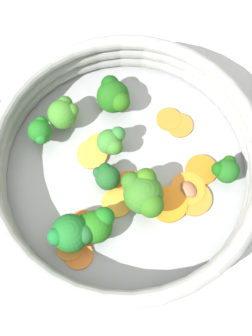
{
  "coord_description": "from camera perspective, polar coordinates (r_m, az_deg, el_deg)",
  "views": [
    {
      "loc": [
        0.05,
        0.18,
        0.58
      ],
      "look_at": [
        0.0,
        0.0,
        0.03
      ],
      "focal_mm": 50.0,
      "sensor_mm": 36.0,
      "label": 1
    }
  ],
  "objects": [
    {
      "name": "broccoli_floret_8",
      "position": [
        0.6,
        -10.4,
        4.44
      ],
      "size": [
        0.03,
        0.04,
        0.04
      ],
      "color": "#619452",
      "rests_on": "skillet"
    },
    {
      "name": "carrot_slice_4",
      "position": [
        0.62,
        5.21,
        5.96
      ],
      "size": [
        0.04,
        0.04,
        0.0
      ],
      "primitive_type": "cylinder",
      "rotation": [
        0.0,
        0.0,
        2.58
      ],
      "color": "orange",
      "rests_on": "skillet"
    },
    {
      "name": "carrot_slice_6",
      "position": [
        0.59,
        7.55,
        -2.55
      ],
      "size": [
        0.06,
        0.06,
        0.01
      ],
      "primitive_type": "cylinder",
      "rotation": [
        0.0,
        0.0,
        2.12
      ],
      "color": "orange",
      "rests_on": "skillet"
    },
    {
      "name": "carrot_slice_9",
      "position": [
        0.58,
        -5.15,
        -7.16
      ],
      "size": [
        0.04,
        0.04,
        0.01
      ],
      "primitive_type": "cylinder",
      "rotation": [
        0.0,
        0.0,
        3.19
      ],
      "color": "#E25B1D",
      "rests_on": "skillet"
    },
    {
      "name": "carrot_slice_10",
      "position": [
        0.57,
        -6.95,
        -9.69
      ],
      "size": [
        0.04,
        0.04,
        0.01
      ],
      "primitive_type": "cylinder",
      "rotation": [
        0.0,
        0.0,
        0.96
      ],
      "color": "orange",
      "rests_on": "skillet"
    },
    {
      "name": "broccoli_floret_4",
      "position": [
        0.61,
        -1.51,
        8.79
      ],
      "size": [
        0.04,
        0.05,
        0.05
      ],
      "color": "#80A967",
      "rests_on": "skillet"
    },
    {
      "name": "carrot_slice_5",
      "position": [
        0.59,
        0.68,
        -2.04
      ],
      "size": [
        0.04,
        0.04,
        0.0
      ],
      "primitive_type": "cylinder",
      "rotation": [
        0.0,
        0.0,
        1.63
      ],
      "color": "orange",
      "rests_on": "skillet"
    },
    {
      "name": "carrot_slice_7",
      "position": [
        0.59,
        8.27,
        -3.73
      ],
      "size": [
        0.06,
        0.06,
        0.0
      ],
      "primitive_type": "cylinder",
      "rotation": [
        0.0,
        0.0,
        2.28
      ],
      "color": "orange",
      "rests_on": "skillet"
    },
    {
      "name": "skillet",
      "position": [
        0.6,
        -0.0,
        -0.65
      ],
      "size": [
        0.32,
        0.32,
        0.01
      ],
      "primitive_type": "cylinder",
      "color": "#939699",
      "rests_on": "ground_plane"
    },
    {
      "name": "skillet_rivet_right",
      "position": [
        0.62,
        -14.34,
        1.5
      ],
      "size": [
        0.01,
        0.01,
        0.01
      ],
      "primitive_type": "sphere",
      "color": "#8F9799",
      "rests_on": "skillet"
    },
    {
      "name": "skillet_rivet_left",
      "position": [
        0.64,
        -11.22,
        7.59
      ],
      "size": [
        0.01,
        0.01,
        0.01
      ],
      "primitive_type": "sphere",
      "color": "#969A94",
      "rests_on": "skillet"
    },
    {
      "name": "mushroom_piece_0",
      "position": [
        0.59,
        7.63,
        -2.63
      ],
      "size": [
        0.03,
        0.03,
        0.01
      ],
      "primitive_type": "ellipsoid",
      "rotation": [
        0.0,
        0.0,
        1.98
      ],
      "color": "#8B5C3E",
      "rests_on": "skillet"
    },
    {
      "name": "broccoli_floret_5",
      "position": [
        0.55,
        -3.66,
        -7.0
      ],
      "size": [
        0.04,
        0.04,
        0.04
      ],
      "color": "#5C954E",
      "rests_on": "skillet"
    },
    {
      "name": "broccoli_floret_0",
      "position": [
        0.58,
        -1.84,
        3.14
      ],
      "size": [
        0.04,
        0.04,
        0.04
      ],
      "color": "#8EB55C",
      "rests_on": "skillet"
    },
    {
      "name": "broccoli_floret_6",
      "position": [
        0.58,
        12.09,
        -0.22
      ],
      "size": [
        0.03,
        0.03,
        0.04
      ],
      "color": "#67974D",
      "rests_on": "skillet"
    },
    {
      "name": "carrot_slice_2",
      "position": [
        0.61,
        -3.35,
        2.66
      ],
      "size": [
        0.04,
        0.04,
        0.0
      ],
      "primitive_type": "cylinder",
      "rotation": [
        0.0,
        0.0,
        4.47
      ],
      "color": "orange",
      "rests_on": "skillet"
    },
    {
      "name": "carrot_slice_1",
      "position": [
        0.58,
        5.26,
        -4.43
      ],
      "size": [
        0.06,
        0.06,
        0.01
      ],
      "primitive_type": "cylinder",
      "rotation": [
        0.0,
        0.0,
        5.59
      ],
      "color": "orange",
      "rests_on": "skillet"
    },
    {
      "name": "carrot_slice_0",
      "position": [
        0.6,
        9.16,
        -0.23
      ],
      "size": [
        0.06,
        0.06,
        0.0
      ],
      "primitive_type": "cylinder",
      "rotation": [
        0.0,
        0.0,
        4.07
      ],
      "color": "orange",
      "rests_on": "skillet"
    },
    {
      "name": "broccoli_floret_1",
      "position": [
        0.55,
        2.21,
        -3.09
      ],
      "size": [
        0.05,
        0.06,
        0.06
      ],
      "color": "#799D54",
      "rests_on": "skillet"
    },
    {
      "name": "ground_plane",
      "position": [
        0.61,
        -0.0,
        -0.83
      ],
      "size": [
        4.0,
        4.0,
        0.0
      ],
      "primitive_type": "plane",
      "color": "#B7BABB"
    },
    {
      "name": "carrot_slice_12",
      "position": [
        0.62,
        6.57,
        5.19
      ],
      "size": [
        0.04,
        0.04,
        0.0
      ],
      "primitive_type": "cylinder",
      "rotation": [
        0.0,
        0.0,
        4.43
      ],
      "color": "orange",
      "rests_on": "skillet"
    },
    {
      "name": "carrot_slice_3",
      "position": [
        0.6,
        -4.16,
        1.67
      ],
      "size": [
        0.06,
        0.06,
        0.01
      ],
      "primitive_type": "cylinder",
      "rotation": [
        0.0,
        0.0,
        4.0
      ],
      "color": "orange",
      "rests_on": "skillet"
    },
    {
      "name": "carrot_slice_11",
      "position": [
        0.57,
        -5.81,
        -10.5
      ],
      "size": [
        0.05,
        0.05,
        0.0
      ],
      "primitive_type": "cylinder",
      "rotation": [
        0.0,
        0.0,
        2.63
      ],
      "color": "orange",
      "rests_on": "skillet"
    },
    {
      "name": "broccoli_floret_3",
      "position": [
        0.57,
        -2.35,
        -1.03
      ],
      "size": [
        0.03,
        0.04,
        0.04
      ],
      "color": "#5E964A",
      "rests_on": "skillet"
    },
    {
      "name": "carrot_slice_8",
      "position": [
        0.58,
        -1.2,
        -4.31
      ],
      "size": [
        0.05,
        0.05,
        0.0
      ],
      "primitive_type": "cylinder",
      "rotation": [
        0.0,
        0.0,
        2.34
      ],
      "color": "gold",
      "rests_on": "skillet"
    },
    {
      "name": "broccoli_floret_2",
      "position": [
        0.55,
        -6.72,
        -7.93
      ],
      "size": [
        0.05,
        0.05,
        0.05
      ],
      "color": "#6D9D5E",
      "rests_on": "skillet"
    },
    {
      "name": "skillet_rim_wall",
      "position": [
        0.57,
        -0.0,
        0.48
      ],
      "size": [
        0.34,
        0.34,
        0.06
      ],
      "color": "gray",
      "rests_on": "skillet"
    },
    {
      "name": "broccoli_floret_7",
      "position": [
        0.6,
        -7.65,
        6.66
      ],
      "size": [
        0.04,
        0.04,
        0.05
      ],
      "color": "#87A461",
      "rests_on": "skillet"
    }
  ]
}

